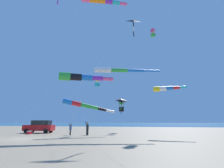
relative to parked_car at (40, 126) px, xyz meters
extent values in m
plane|color=gray|center=(8.43, 4.35, -0.95)|extent=(600.00, 600.00, 0.00)
cube|color=#285B7A|center=(-156.57, 4.35, -0.95)|extent=(240.00, 600.00, 0.01)
cube|color=red|center=(0.02, -0.10, -0.20)|extent=(2.68, 4.59, 0.84)
cube|color=black|center=(-0.05, 0.24, 0.56)|extent=(2.12, 2.86, 0.68)
cylinder|color=black|center=(1.22, -1.34, -0.62)|extent=(0.35, 0.69, 0.66)
cylinder|color=black|center=(-0.59, -1.72, -0.62)|extent=(0.35, 0.69, 0.66)
cylinder|color=black|center=(0.63, 1.52, -0.62)|extent=(0.35, 0.69, 0.66)
cylinder|color=black|center=(-1.18, 1.15, -0.62)|extent=(0.35, 0.69, 0.66)
cube|color=red|center=(2.76, 0.51, -0.77)|extent=(0.60, 0.40, 0.36)
cube|color=white|center=(2.76, 0.51, -0.56)|extent=(0.62, 0.42, 0.06)
cube|color=#232328|center=(2.51, 8.79, -0.60)|extent=(0.24, 0.31, 0.70)
cylinder|color=#232328|center=(2.51, 8.79, 0.04)|extent=(0.42, 0.42, 0.58)
sphere|color=brown|center=(2.51, 8.79, 0.44)|extent=(0.22, 0.22, 0.22)
cylinder|color=#232328|center=(2.59, 8.61, 0.47)|extent=(0.22, 0.36, 0.44)
cylinder|color=#232328|center=(2.32, 8.72, 0.47)|extent=(0.22, 0.36, 0.44)
cube|color=#232328|center=(2.82, 6.62, -0.64)|extent=(0.27, 0.18, 0.63)
cylinder|color=#335199|center=(2.82, 6.62, -0.06)|extent=(0.35, 0.35, 0.52)
sphere|color=#A37551|center=(2.82, 6.62, 0.30)|extent=(0.20, 0.20, 0.20)
cylinder|color=#335199|center=(2.91, 6.78, 0.34)|extent=(0.33, 0.15, 0.40)
cylinder|color=#335199|center=(2.97, 6.52, 0.34)|extent=(0.33, 0.15, 0.40)
cylinder|color=white|center=(4.10, 11.26, 6.84)|extent=(1.15, 2.08, 0.58)
cylinder|color=green|center=(3.49, 13.17, 6.84)|extent=(1.05, 2.05, 0.47)
cylinder|color=blue|center=(2.88, 15.07, 6.84)|extent=(0.95, 2.02, 0.37)
cylinder|color=blue|center=(2.28, 16.98, 6.84)|extent=(0.85, 1.98, 0.26)
cylinder|color=white|center=(3.58, 8.10, 2.88)|extent=(1.65, 4.43, 7.65)
cylinder|color=blue|center=(4.74, 7.05, 3.03)|extent=(1.13, 1.33, 0.82)
cylinder|color=red|center=(4.22, 7.97, 2.83)|extent=(1.06, 1.29, 0.75)
cylinder|color=green|center=(3.70, 8.88, 2.62)|extent=(0.99, 1.24, 0.68)
cylinder|color=green|center=(3.17, 9.80, 2.41)|extent=(0.93, 1.20, 0.62)
cylinder|color=black|center=(2.65, 10.72, 2.21)|extent=(0.86, 1.15, 0.55)
cylinder|color=white|center=(2.12, 11.64, 2.00)|extent=(0.80, 1.10, 0.48)
cylinder|color=white|center=(5.34, 4.87, 1.01)|extent=(0.68, 3.45, 3.93)
cube|color=yellow|center=(-1.29, 8.66, 7.12)|extent=(0.62, 0.62, 0.53)
cube|color=#1EB7C6|center=(-1.29, 8.66, 6.27)|extent=(0.62, 0.62, 0.53)
cylinder|color=black|center=(-1.50, 8.97, 6.69)|extent=(0.02, 0.02, 1.37)
cylinder|color=black|center=(-1.60, 8.45, 6.69)|extent=(0.02, 0.02, 1.37)
cylinder|color=black|center=(-0.98, 8.86, 6.69)|extent=(0.02, 0.02, 1.37)
cylinder|color=black|center=(-1.08, 8.35, 6.69)|extent=(0.02, 0.02, 1.37)
cylinder|color=white|center=(2.13, 6.31, 2.53)|extent=(6.85, 4.70, 6.96)
cube|color=green|center=(-4.97, 11.64, 3.92)|extent=(0.91, 0.91, 0.75)
cube|color=black|center=(-4.97, 11.64, 2.71)|extent=(0.91, 0.91, 0.75)
cylinder|color=black|center=(-5.42, 11.92, 3.31)|extent=(0.02, 0.02, 1.96)
cylinder|color=black|center=(-5.25, 11.19, 3.31)|extent=(0.02, 0.02, 1.96)
cylinder|color=black|center=(-4.69, 12.09, 3.31)|extent=(0.02, 0.02, 1.96)
cylinder|color=black|center=(-4.52, 11.36, 3.31)|extent=(0.02, 0.02, 1.96)
cylinder|color=white|center=(-1.77, 11.34, 0.69)|extent=(6.40, 0.61, 3.29)
cylinder|color=orange|center=(4.62, 9.98, 16.56)|extent=(1.20, 1.30, 0.83)
cylinder|color=orange|center=(4.13, 10.89, 16.58)|extent=(1.11, 1.26, 0.73)
cylinder|color=purple|center=(3.65, 11.80, 16.61)|extent=(1.03, 1.21, 0.63)
cylinder|color=#1EB7C6|center=(3.16, 12.70, 16.64)|extent=(0.94, 1.16, 0.53)
cylinder|color=#EF4C93|center=(2.67, 13.61, 16.66)|extent=(0.85, 1.11, 0.43)
cylinder|color=white|center=(6.05, 4.92, 7.67)|extent=(1.40, 7.41, 17.24)
pyramid|color=black|center=(1.88, 14.84, 14.35)|extent=(1.48, 1.87, 0.79)
cylinder|color=black|center=(1.83, 14.82, 14.27)|extent=(1.13, 0.44, 0.89)
cylinder|color=black|center=(1.82, 14.85, 13.82)|extent=(0.17, 0.21, 0.75)
cylinder|color=white|center=(1.82, 14.84, 13.09)|extent=(0.19, 0.23, 0.75)
cylinder|color=black|center=(1.83, 14.84, 12.35)|extent=(0.18, 0.23, 0.75)
cylinder|color=white|center=(0.29, 7.26, 6.63)|extent=(3.09, 15.12, 15.16)
cylinder|color=yellow|center=(1.71, 17.47, 4.62)|extent=(0.68, 0.82, 0.63)
cylinder|color=white|center=(1.77, 18.23, 4.63)|extent=(0.59, 0.81, 0.54)
cylinder|color=blue|center=(1.83, 18.99, 4.65)|extent=(0.51, 0.80, 0.46)
cylinder|color=red|center=(1.89, 19.76, 4.66)|extent=(0.42, 0.80, 0.37)
cylinder|color=#1EB7C6|center=(1.95, 20.52, 4.67)|extent=(0.34, 0.79, 0.29)
cylinder|color=white|center=(2.86, 10.51, 1.76)|extent=(2.36, 13.15, 5.42)
cylinder|color=white|center=(5.16, 9.53, 9.12)|extent=(5.12, 6.20, 20.13)
cylinder|color=green|center=(7.21, 7.94, 5.47)|extent=(1.34, 1.47, 0.88)
cylinder|color=black|center=(6.65, 8.99, 5.47)|extent=(1.23, 1.41, 0.76)
cylinder|color=blue|center=(6.09, 10.04, 5.47)|extent=(1.13, 1.35, 0.64)
cylinder|color=purple|center=(5.53, 11.09, 5.47)|extent=(1.02, 1.29, 0.52)
cylinder|color=#EF4C93|center=(4.96, 12.14, 5.47)|extent=(0.91, 1.24, 0.40)
cylinder|color=white|center=(5.71, 3.13, 2.15)|extent=(3.57, 8.58, 6.20)
pyramid|color=black|center=(-2.39, 12.21, 3.89)|extent=(1.43, 1.63, 0.69)
cylinder|color=black|center=(-2.43, 12.19, 3.82)|extent=(0.89, 0.54, 0.78)
cylinder|color=black|center=(-2.44, 12.16, 3.44)|extent=(0.12, 0.17, 0.64)
cylinder|color=green|center=(-2.46, 12.10, 2.81)|extent=(0.18, 0.20, 0.64)
cylinder|color=black|center=(-2.45, 12.10, 2.18)|extent=(0.20, 0.20, 0.65)
cylinder|color=white|center=(0.15, 9.04, 1.41)|extent=(5.18, 6.30, 4.73)
cube|color=#EF4C93|center=(-4.72, 17.37, 16.11)|extent=(0.76, 0.76, 0.54)
cube|color=green|center=(-4.72, 17.37, 15.25)|extent=(0.76, 0.76, 0.54)
cylinder|color=black|center=(-5.10, 17.41, 15.68)|extent=(0.02, 0.02, 1.41)
cylinder|color=black|center=(-4.76, 16.99, 15.68)|extent=(0.02, 0.02, 1.41)
cylinder|color=black|center=(-4.68, 17.75, 15.68)|extent=(0.02, 0.02, 1.41)
cylinder|color=black|center=(-4.34, 17.33, 15.68)|extent=(0.02, 0.02, 1.41)
cylinder|color=white|center=(-0.11, 12.49, 7.01)|extent=(9.23, 9.78, 15.93)
cylinder|color=white|center=(6.20, 16.22, 8.34)|extent=(4.05, 15.52, 18.59)
cylinder|color=purple|center=(3.82, 4.07, 18.04)|extent=(0.20, 0.29, 0.99)
cylinder|color=white|center=(2.42, 0.98, 9.77)|extent=(2.55, 6.73, 21.45)
camera|label=1|loc=(23.40, 17.45, 0.66)|focal=27.80mm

